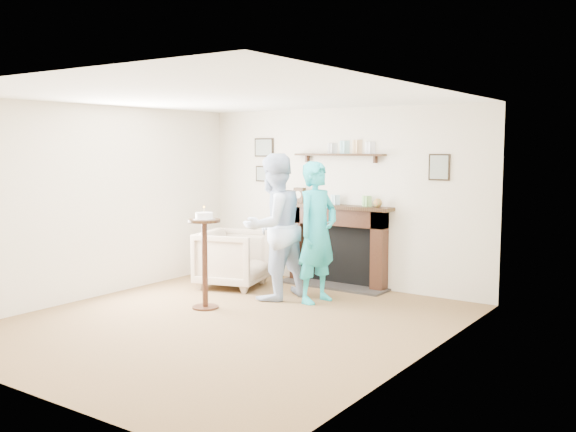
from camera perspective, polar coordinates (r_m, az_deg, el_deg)
The scene contains 6 objects.
ground at distance 7.30m, azimuth -5.33°, elevation -9.43°, with size 5.00×5.00×0.00m, color brown.
room_shell at distance 7.58m, azimuth -2.09°, elevation 3.63°, with size 4.54×5.02×2.52m.
armchair at distance 9.12m, azimuth -4.91°, elevation -6.26°, with size 0.85×0.88×0.80m, color tan.
man at distance 8.40m, azimuth -1.27°, elevation -7.33°, with size 0.91×0.71×1.88m, color silver.
woman at distance 8.24m, azimuth 2.59°, elevation -7.60°, with size 0.65×0.43×1.78m, color teal.
pedestal_table at distance 7.81m, azimuth -7.43°, elevation -2.63°, with size 0.39×0.39×1.25m.
Camera 1 is at (4.53, -5.37, 1.96)m, focal length 40.00 mm.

